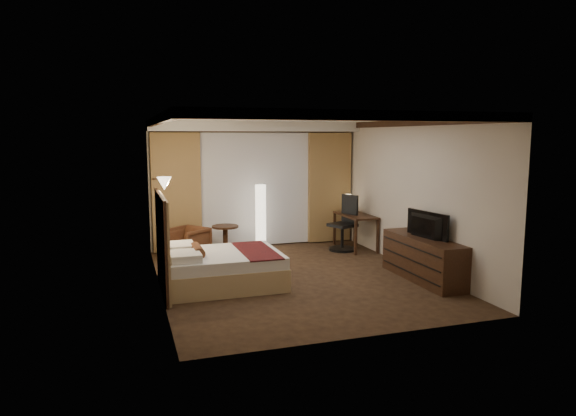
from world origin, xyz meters
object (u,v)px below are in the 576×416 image
object	(u,v)px
office_chair	(342,223)
side_table	(225,240)
armchair	(187,242)
dresser	(423,259)
desk	(355,232)
television	(423,221)
bed	(223,269)
floor_lamp	(261,218)

from	to	relation	value
office_chair	side_table	bearing A→B (deg)	148.74
armchair	dresser	distance (m)	4.50
desk	television	distance (m)	2.61
bed	desk	world-z (taller)	desk
armchair	television	xyz separation A→B (m)	(3.56, -2.71, 0.66)
television	desk	bearing A→B (deg)	-7.23
armchair	desk	xyz separation A→B (m)	(3.54, -0.18, 0.03)
armchair	television	distance (m)	4.52
side_table	floor_lamp	bearing A→B (deg)	9.22
floor_lamp	office_chair	distance (m)	1.73
armchair	bed	bearing A→B (deg)	-27.77
armchair	desk	distance (m)	3.54
bed	side_table	bearing A→B (deg)	77.86
bed	dresser	xyz separation A→B (m)	(3.26, -0.71, 0.09)
side_table	desk	world-z (taller)	desk
armchair	side_table	xyz separation A→B (m)	(0.79, 0.16, -0.05)
side_table	dresser	size ratio (longest dim) A/B	0.32
armchair	floor_lamp	xyz separation A→B (m)	(1.57, 0.29, 0.36)
bed	side_table	size ratio (longest dim) A/B	3.10
floor_lamp	office_chair	bearing A→B (deg)	-17.71
armchair	side_table	size ratio (longest dim) A/B	1.17
desk	dresser	size ratio (longest dim) A/B	0.64
dresser	television	distance (m)	0.64
armchair	desk	bearing A→B (deg)	50.13
office_chair	dresser	world-z (taller)	office_chair
bed	desk	xyz separation A→B (m)	(3.21, 1.82, 0.10)
dresser	bed	bearing A→B (deg)	167.69
side_table	television	distance (m)	4.05
armchair	television	bearing A→B (deg)	15.77
armchair	floor_lamp	size ratio (longest dim) A/B	0.49
desk	television	bearing A→B (deg)	-89.55
floor_lamp	dresser	distance (m)	3.63
armchair	office_chair	xyz separation A→B (m)	(3.21, -0.23, 0.24)
bed	side_table	distance (m)	2.21
desk	dresser	distance (m)	2.53
floor_lamp	side_table	bearing A→B (deg)	-170.78
armchair	floor_lamp	world-z (taller)	floor_lamp
office_chair	desk	bearing A→B (deg)	-13.23
bed	dresser	bearing A→B (deg)	-12.31
side_table	desk	distance (m)	2.77
bed	television	distance (m)	3.39
side_table	desk	xyz separation A→B (m)	(2.75, -0.35, 0.08)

